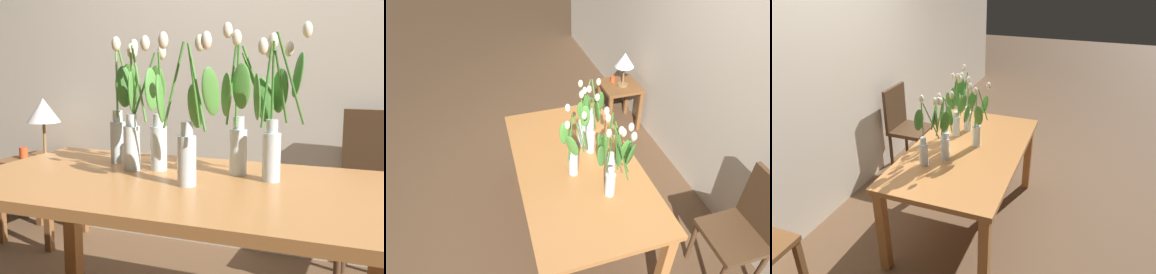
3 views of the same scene
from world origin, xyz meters
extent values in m
plane|color=brown|center=(0.00, 0.00, 0.00)|extent=(18.00, 18.00, 0.00)
cube|color=beige|center=(0.00, 1.28, 1.35)|extent=(9.00, 0.10, 2.70)
cube|color=#B7753D|center=(0.00, 0.00, 0.72)|extent=(1.60, 0.90, 0.04)
cube|color=#B7753D|center=(-0.74, -0.39, 0.35)|extent=(0.07, 0.07, 0.70)
cube|color=#B7753D|center=(0.74, -0.39, 0.35)|extent=(0.07, 0.07, 0.70)
cube|color=#B7753D|center=(-0.74, 0.39, 0.35)|extent=(0.07, 0.07, 0.70)
cube|color=#B7753D|center=(0.74, 0.39, 0.35)|extent=(0.07, 0.07, 0.70)
cylinder|color=silver|center=(-0.36, 0.22, 0.83)|extent=(0.07, 0.07, 0.18)
cylinder|color=silver|center=(-0.36, 0.22, 0.94)|extent=(0.04, 0.04, 0.05)
cylinder|color=silver|center=(-0.36, 0.22, 0.80)|extent=(0.06, 0.06, 0.11)
cylinder|color=#56933D|center=(-0.32, 0.16, 1.09)|extent=(0.06, 0.10, 0.29)
ellipsoid|color=#F2E5C6|center=(-0.29, 0.11, 1.25)|extent=(0.04, 0.04, 0.06)
ellipsoid|color=#427F33|center=(-0.28, 0.14, 1.08)|extent=(0.08, 0.06, 0.17)
cylinder|color=#56933D|center=(-0.32, 0.24, 1.09)|extent=(0.07, 0.04, 0.30)
ellipsoid|color=#F2E5C6|center=(-0.29, 0.25, 1.25)|extent=(0.04, 0.04, 0.06)
ellipsoid|color=#427F33|center=(-0.29, 0.28, 1.08)|extent=(0.06, 0.09, 0.18)
cylinder|color=silver|center=(0.20, 0.18, 0.83)|extent=(0.07, 0.07, 0.18)
cylinder|color=silver|center=(0.20, 0.18, 0.94)|extent=(0.04, 0.04, 0.05)
cylinder|color=silver|center=(0.20, 0.18, 0.80)|extent=(0.06, 0.06, 0.11)
cylinder|color=#478433|center=(0.27, 0.19, 1.08)|extent=(0.11, 0.03, 0.27)
ellipsoid|color=#F2E5C6|center=(0.32, 0.20, 1.22)|extent=(0.04, 0.04, 0.06)
ellipsoid|color=#4C8E38|center=(0.30, 0.22, 1.07)|extent=(0.04, 0.11, 0.18)
cylinder|color=#478433|center=(0.20, 0.15, 1.10)|extent=(0.01, 0.04, 0.32)
ellipsoid|color=#F2E5C6|center=(0.20, 0.14, 1.27)|extent=(0.04, 0.04, 0.06)
ellipsoid|color=#4C8E38|center=(0.23, 0.11, 1.09)|extent=(0.07, 0.03, 0.17)
cylinder|color=#478433|center=(0.26, 0.21, 1.09)|extent=(0.10, 0.07, 0.29)
ellipsoid|color=#F2E5C6|center=(0.31, 0.25, 1.25)|extent=(0.04, 0.04, 0.06)
ellipsoid|color=#4C8E38|center=(0.28, 0.26, 1.03)|extent=(0.08, 0.11, 0.18)
cylinder|color=#478433|center=(0.18, 0.16, 1.12)|extent=(0.04, 0.04, 0.35)
ellipsoid|color=#F2E5C6|center=(0.17, 0.14, 1.29)|extent=(0.04, 0.04, 0.06)
ellipsoid|color=#4C8E38|center=(0.18, 0.11, 1.06)|extent=(0.08, 0.10, 0.18)
cylinder|color=silver|center=(0.08, -0.05, 0.83)|extent=(0.07, 0.07, 0.18)
cylinder|color=silver|center=(0.08, -0.05, 0.94)|extent=(0.04, 0.04, 0.05)
cylinder|color=silver|center=(0.08, -0.05, 0.80)|extent=(0.06, 0.06, 0.11)
cylinder|color=#478433|center=(0.13, -0.09, 1.09)|extent=(0.09, 0.07, 0.29)
ellipsoid|color=#F2E5C6|center=(0.18, -0.12, 1.25)|extent=(0.04, 0.04, 0.06)
ellipsoid|color=#4C8E38|center=(0.18, -0.09, 1.08)|extent=(0.07, 0.11, 0.18)
cylinder|color=#478433|center=(0.04, -0.06, 1.10)|extent=(0.08, 0.02, 0.30)
ellipsoid|color=#F2E5C6|center=(0.00, -0.07, 1.25)|extent=(0.04, 0.04, 0.06)
ellipsoid|color=#4C8E38|center=(0.00, -0.09, 1.05)|extent=(0.05, 0.08, 0.17)
cylinder|color=#478433|center=(0.10, -0.02, 1.09)|extent=(0.03, 0.07, 0.30)
ellipsoid|color=#F2E5C6|center=(0.10, 0.01, 1.24)|extent=(0.04, 0.04, 0.06)
ellipsoid|color=#4C8E38|center=(0.08, 0.03, 1.02)|extent=(0.08, 0.07, 0.17)
cylinder|color=silver|center=(0.35, 0.12, 0.83)|extent=(0.07, 0.07, 0.18)
cylinder|color=silver|center=(0.35, 0.12, 0.94)|extent=(0.04, 0.04, 0.05)
cylinder|color=silver|center=(0.35, 0.12, 0.80)|extent=(0.06, 0.06, 0.11)
cylinder|color=#3D752D|center=(0.33, 0.11, 1.09)|extent=(0.04, 0.02, 0.29)
ellipsoid|color=#F2E5C6|center=(0.31, 0.10, 1.23)|extent=(0.04, 0.04, 0.06)
ellipsoid|color=#427F33|center=(0.30, 0.07, 1.05)|extent=(0.05, 0.10, 0.18)
cylinder|color=#3D752D|center=(0.34, 0.15, 1.10)|extent=(0.02, 0.05, 0.31)
ellipsoid|color=#F2E5C6|center=(0.33, 0.17, 1.25)|extent=(0.04, 0.04, 0.06)
ellipsoid|color=#427F33|center=(0.30, 0.18, 1.04)|extent=(0.10, 0.05, 0.18)
cylinder|color=#3D752D|center=(0.40, 0.16, 1.12)|extent=(0.10, 0.07, 0.34)
ellipsoid|color=#F2E5C6|center=(0.45, 0.19, 1.29)|extent=(0.04, 0.04, 0.06)
ellipsoid|color=#427F33|center=(0.42, 0.21, 1.13)|extent=(0.08, 0.09, 0.17)
cylinder|color=#3D752D|center=(0.37, 0.18, 1.08)|extent=(0.04, 0.10, 0.27)
ellipsoid|color=#F2E5C6|center=(0.38, 0.23, 1.23)|extent=(0.04, 0.04, 0.06)
ellipsoid|color=#427F33|center=(0.35, 0.23, 1.07)|extent=(0.08, 0.05, 0.17)
cylinder|color=silver|center=(-0.12, 0.14, 0.83)|extent=(0.07, 0.07, 0.18)
cylinder|color=silver|center=(-0.12, 0.14, 0.94)|extent=(0.04, 0.04, 0.05)
cylinder|color=silver|center=(-0.12, 0.14, 0.80)|extent=(0.06, 0.06, 0.11)
cylinder|color=#478433|center=(-0.18, 0.13, 1.08)|extent=(0.10, 0.02, 0.27)
ellipsoid|color=#F2E5C6|center=(-0.23, 0.13, 1.22)|extent=(0.04, 0.04, 0.06)
ellipsoid|color=#4C8E38|center=(-0.22, 0.10, 1.06)|extent=(0.04, 0.10, 0.18)
cylinder|color=#478433|center=(-0.12, 0.17, 1.08)|extent=(0.01, 0.04, 0.28)
ellipsoid|color=#F2E5C6|center=(-0.12, 0.18, 1.22)|extent=(0.04, 0.04, 0.06)
ellipsoid|color=#4C8E38|center=(-0.15, 0.21, 1.08)|extent=(0.08, 0.04, 0.17)
cylinder|color=silver|center=(-0.22, 0.10, 0.83)|extent=(0.07, 0.07, 0.18)
cylinder|color=silver|center=(-0.22, 0.10, 0.94)|extent=(0.04, 0.04, 0.05)
cylinder|color=silver|center=(-0.22, 0.10, 0.80)|extent=(0.06, 0.06, 0.11)
cylinder|color=#56933D|center=(-0.18, 0.09, 1.09)|extent=(0.08, 0.03, 0.30)
ellipsoid|color=#F2E5C6|center=(-0.14, 0.07, 1.25)|extent=(0.04, 0.04, 0.06)
ellipsoid|color=#4C8E38|center=(-0.13, 0.10, 1.07)|extent=(0.06, 0.09, 0.17)
cylinder|color=#56933D|center=(-0.23, 0.14, 1.08)|extent=(0.03, 0.06, 0.28)
ellipsoid|color=#F2E5C6|center=(-0.24, 0.16, 1.22)|extent=(0.04, 0.04, 0.06)
ellipsoid|color=#4C8E38|center=(-0.27, 0.17, 1.09)|extent=(0.10, 0.07, 0.18)
cube|color=#4C331E|center=(0.73, 0.93, 0.45)|extent=(0.40, 0.40, 0.04)
cylinder|color=#4C331E|center=(0.89, 0.76, 0.21)|extent=(0.04, 0.04, 0.43)
cylinder|color=#4C331E|center=(0.55, 0.76, 0.21)|extent=(0.04, 0.04, 0.43)
cylinder|color=#4C331E|center=(0.90, 1.10, 0.21)|extent=(0.04, 0.04, 0.43)
cylinder|color=#4C331E|center=(0.56, 1.10, 0.21)|extent=(0.04, 0.04, 0.43)
cube|color=#4C331E|center=(0.73, 1.11, 0.70)|extent=(0.40, 0.04, 0.46)
cube|color=brown|center=(-1.19, 0.75, 0.26)|extent=(0.04, 0.04, 0.51)
camera|label=1|loc=(0.71, -1.59, 1.17)|focal=44.74mm
camera|label=2|loc=(1.72, -0.52, 2.39)|focal=30.28mm
camera|label=3|loc=(-2.50, -0.90, 2.14)|focal=33.83mm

